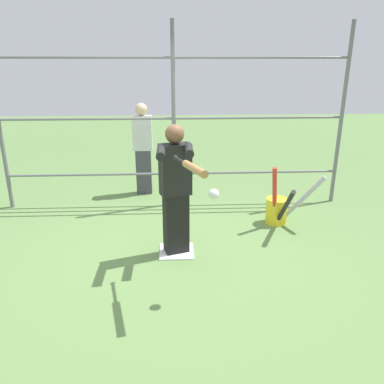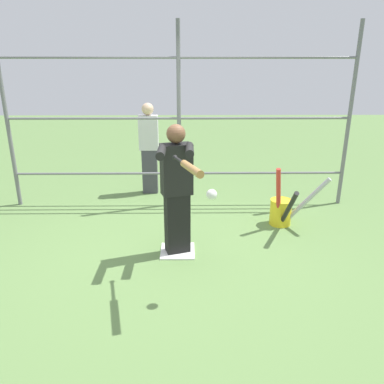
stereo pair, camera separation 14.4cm
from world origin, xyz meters
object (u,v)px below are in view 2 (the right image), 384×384
object	(u,v)px
baseball_bat_swinging	(189,167)
bat_bucket	(283,210)
batter	(177,187)
bystander_behind_fence	(149,147)
softball_in_flight	(212,194)

from	to	relation	value
baseball_bat_swinging	bat_bucket	world-z (taller)	baseball_bat_swinging
batter	bat_bucket	bearing A→B (deg)	-151.87
baseball_bat_swinging	bystander_behind_fence	distance (m)	3.16
baseball_bat_swinging	bystander_behind_fence	size ratio (longest dim) A/B	0.54
bat_bucket	bystander_behind_fence	xyz separation A→B (m)	(1.94, -1.42, 0.56)
batter	softball_in_flight	world-z (taller)	batter
batter	bat_bucket	distance (m)	1.72
bystander_behind_fence	batter	bearing A→B (deg)	103.35
batter	bat_bucket	world-z (taller)	batter
baseball_bat_swinging	bat_bucket	xyz separation A→B (m)	(-1.29, -1.63, -1.06)
bystander_behind_fence	softball_in_flight	bearing A→B (deg)	105.68
softball_in_flight	bat_bucket	xyz separation A→B (m)	(-1.09, -1.61, -0.80)
batter	softball_in_flight	bearing A→B (deg)	111.41
baseball_bat_swinging	softball_in_flight	xyz separation A→B (m)	(-0.20, -0.02, -0.26)
bat_bucket	bystander_behind_fence	bearing A→B (deg)	-36.18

